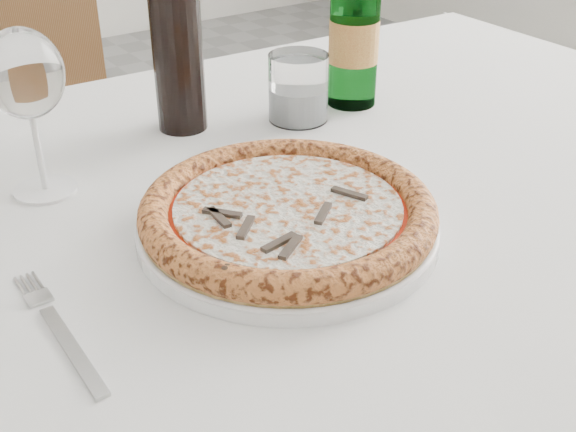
# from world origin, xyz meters

# --- Properties ---
(dining_table) EXTENTS (1.57, 0.96, 0.76)m
(dining_table) POSITION_xyz_m (-0.07, -0.17, 0.67)
(dining_table) COLOR brown
(dining_table) RESTS_ON floor
(chair_far) EXTENTS (0.50, 0.50, 0.93)m
(chair_far) POSITION_xyz_m (-0.12, 0.63, 0.53)
(chair_far) COLOR brown
(chair_far) RESTS_ON floor
(plate) EXTENTS (0.31, 0.31, 0.02)m
(plate) POSITION_xyz_m (-0.07, -0.27, 0.76)
(plate) COLOR white
(plate) RESTS_ON dining_table
(pizza) EXTENTS (0.30, 0.30, 0.03)m
(pizza) POSITION_xyz_m (-0.07, -0.27, 0.78)
(pizza) COLOR #E2B05E
(pizza) RESTS_ON plate
(fork) EXTENTS (0.02, 0.18, 0.00)m
(fork) POSITION_xyz_m (-0.32, -0.29, 0.76)
(fork) COLOR #AFAFAF
(fork) RESTS_ON dining_table
(wine_glass) EXTENTS (0.08, 0.08, 0.19)m
(wine_glass) POSITION_xyz_m (-0.24, -0.03, 0.89)
(wine_glass) COLOR white
(wine_glass) RESTS_ON dining_table
(tumbler) EXTENTS (0.08, 0.08, 0.09)m
(tumbler) POSITION_xyz_m (0.12, -0.03, 0.80)
(tumbler) COLOR white
(tumbler) RESTS_ON dining_table
(beer_bottle) EXTENTS (0.07, 0.07, 0.27)m
(beer_bottle) POSITION_xyz_m (0.22, -0.02, 0.87)
(beer_bottle) COLOR #338140
(beer_bottle) RESTS_ON dining_table
(wine_bottle) EXTENTS (0.07, 0.07, 0.27)m
(wine_bottle) POSITION_xyz_m (-0.03, 0.04, 0.87)
(wine_bottle) COLOR black
(wine_bottle) RESTS_ON dining_table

